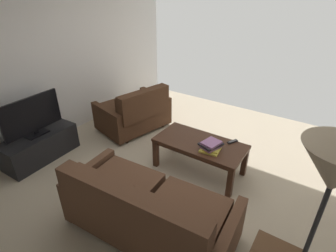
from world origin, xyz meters
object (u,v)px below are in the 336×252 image
object	(u,v)px
loveseat_near	(135,112)
tv_stand	(40,146)
flat_tv	(32,116)
sofa_main	(146,211)
tv_remote	(232,142)
floor_lamp	(332,182)
book_stack	(211,146)
coffee_table	(200,146)

from	to	relation	value
loveseat_near	tv_stand	size ratio (longest dim) A/B	1.21
tv_stand	flat_tv	world-z (taller)	flat_tv
sofa_main	tv_stand	bearing A→B (deg)	-5.64
loveseat_near	sofa_main	bearing A→B (deg)	133.02
sofa_main	tv_remote	distance (m)	1.59
floor_lamp	flat_tv	world-z (taller)	floor_lamp
loveseat_near	tv_remote	bearing A→B (deg)	174.24
tv_stand	book_stack	size ratio (longest dim) A/B	3.33
loveseat_near	book_stack	world-z (taller)	loveseat_near
sofa_main	floor_lamp	world-z (taller)	floor_lamp
floor_lamp	tv_stand	size ratio (longest dim) A/B	1.55
sofa_main	flat_tv	size ratio (longest dim) A/B	2.04
loveseat_near	tv_remote	world-z (taller)	loveseat_near
sofa_main	coffee_table	xyz separation A→B (m)	(0.08, -1.31, 0.05)
coffee_table	book_stack	world-z (taller)	book_stack
sofa_main	tv_remote	size ratio (longest dim) A/B	11.40
loveseat_near	coffee_table	xyz separation A→B (m)	(-1.56, 0.44, 0.06)
coffee_table	sofa_main	bearing A→B (deg)	93.30
tv_stand	tv_remote	world-z (taller)	tv_remote
coffee_table	floor_lamp	world-z (taller)	floor_lamp
floor_lamp	flat_tv	xyz separation A→B (m)	(3.63, -0.35, -0.77)
sofa_main	tv_stand	size ratio (longest dim) A/B	1.66
tv_remote	loveseat_near	bearing A→B (deg)	-5.76
coffee_table	book_stack	xyz separation A→B (m)	(-0.20, 0.09, 0.13)
tv_remote	floor_lamp	bearing A→B (deg)	122.83
sofa_main	tv_stand	world-z (taller)	sofa_main
sofa_main	floor_lamp	xyz separation A→B (m)	(-1.39, 0.13, 1.14)
sofa_main	coffee_table	size ratio (longest dim) A/B	1.49
floor_lamp	tv_remote	distance (m)	2.25
tv_stand	coffee_table	bearing A→B (deg)	-153.31
coffee_table	flat_tv	world-z (taller)	flat_tv
book_stack	tv_stand	bearing A→B (deg)	22.91
coffee_table	tv_remote	xyz separation A→B (m)	(-0.37, -0.25, 0.08)
floor_lamp	flat_tv	bearing A→B (deg)	-5.57
loveseat_near	book_stack	distance (m)	1.85
book_stack	tv_remote	distance (m)	0.38
tv_stand	tv_remote	xyz separation A→B (m)	(-2.54, -1.34, 0.27)
coffee_table	flat_tv	distance (m)	2.45
sofa_main	tv_remote	world-z (taller)	sofa_main
book_stack	sofa_main	bearing A→B (deg)	84.16
coffee_table	book_stack	distance (m)	0.26
coffee_table	tv_remote	size ratio (longest dim) A/B	7.66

